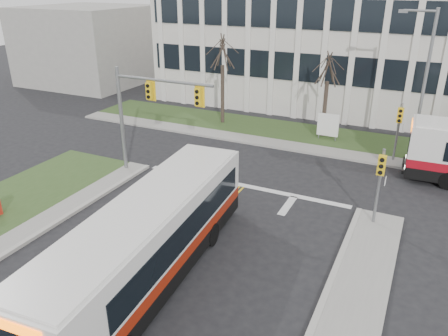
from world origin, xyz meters
TOP-DOWN VIEW (x-y plane):
  - ground at (0.00, 0.00)m, footprint 120.00×120.00m
  - sidewalk_cross at (5.00, 15.20)m, footprint 44.00×1.60m
  - building_lawn at (5.00, 18.00)m, footprint 44.00×5.00m
  - office_building at (5.00, 30.00)m, footprint 40.00×16.00m
  - building_annex at (-26.00, 26.00)m, footprint 12.00×12.00m
  - mast_arm_signal at (-5.62, 7.16)m, footprint 6.11×0.38m
  - signal_pole_near at (7.20, 6.90)m, footprint 0.34×0.39m
  - signal_pole_far at (7.20, 15.40)m, footprint 0.34×0.39m
  - streetlight at (8.03, 16.20)m, footprint 2.15×0.25m
  - directory_sign at (2.50, 17.50)m, footprint 1.50×0.12m
  - tree_left at (-6.00, 18.00)m, footprint 1.80×1.80m
  - tree_mid at (2.00, 18.20)m, footprint 1.80×1.80m
  - bus_main at (0.11, -0.98)m, footprint 3.54×12.43m

SIDE VIEW (x-z plane):
  - ground at x=0.00m, z-range 0.00..0.00m
  - building_lawn at x=5.00m, z-range 0.00..0.12m
  - sidewalk_cross at x=5.00m, z-range 0.00..0.14m
  - directory_sign at x=2.50m, z-range 0.17..2.17m
  - bus_main at x=0.11m, z-range 0.00..3.27m
  - signal_pole_near at x=7.20m, z-range 0.60..4.40m
  - signal_pole_far at x=7.20m, z-range 0.60..4.40m
  - building_annex at x=-26.00m, z-range 0.00..8.00m
  - mast_arm_signal at x=-5.62m, z-range 1.16..7.36m
  - tree_mid at x=2.00m, z-range 1.47..8.29m
  - streetlight at x=8.03m, z-range 0.59..9.79m
  - tree_left at x=-6.00m, z-range 1.66..9.36m
  - office_building at x=5.00m, z-range 0.00..12.00m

